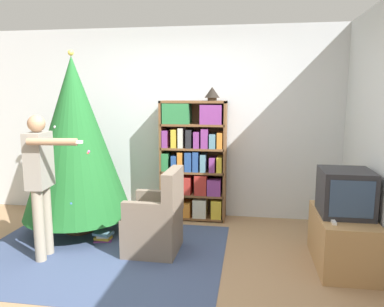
# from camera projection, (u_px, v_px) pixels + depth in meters

# --- Properties ---
(ground_plane) EXTENTS (14.00, 14.00, 0.00)m
(ground_plane) POSITION_uv_depth(u_px,v_px,m) (145.00, 275.00, 3.56)
(ground_plane) COLOR #9E7A56
(wall_back) EXTENTS (8.00, 0.10, 2.60)m
(wall_back) POSITION_uv_depth(u_px,v_px,m) (182.00, 123.00, 5.24)
(wall_back) COLOR silver
(wall_back) RESTS_ON ground_plane
(area_rug) EXTENTS (2.66, 2.05, 0.01)m
(area_rug) POSITION_uv_depth(u_px,v_px,m) (100.00, 253.00, 4.04)
(area_rug) COLOR #3D4C70
(area_rug) RESTS_ON ground_plane
(bookshelf) EXTENTS (0.88, 0.31, 1.62)m
(bookshelf) POSITION_uv_depth(u_px,v_px,m) (193.00, 160.00, 5.06)
(bookshelf) COLOR brown
(bookshelf) RESTS_ON ground_plane
(tv_stand) EXTENTS (0.52, 0.94, 0.53)m
(tv_stand) POSITION_uv_depth(u_px,v_px,m) (342.00, 240.00, 3.74)
(tv_stand) COLOR tan
(tv_stand) RESTS_ON ground_plane
(television) EXTENTS (0.48, 0.50, 0.45)m
(television) POSITION_uv_depth(u_px,v_px,m) (345.00, 192.00, 3.66)
(television) COLOR #28282D
(television) RESTS_ON tv_stand
(game_remote) EXTENTS (0.04, 0.12, 0.02)m
(game_remote) POSITION_uv_depth(u_px,v_px,m) (334.00, 222.00, 3.44)
(game_remote) COLOR white
(game_remote) RESTS_ON tv_stand
(christmas_tree) EXTENTS (1.31, 1.31, 2.22)m
(christmas_tree) POSITION_uv_depth(u_px,v_px,m) (75.00, 138.00, 4.52)
(christmas_tree) COLOR #4C3323
(christmas_tree) RESTS_ON ground_plane
(armchair) EXTENTS (0.58, 0.57, 0.92)m
(armchair) POSITION_uv_depth(u_px,v_px,m) (156.00, 223.00, 4.06)
(armchair) COLOR #7A6B5B
(armchair) RESTS_ON ground_plane
(standing_person) EXTENTS (0.66, 0.47, 1.50)m
(standing_person) POSITION_uv_depth(u_px,v_px,m) (41.00, 176.00, 3.82)
(standing_person) COLOR #9E937F
(standing_person) RESTS_ON ground_plane
(table_lamp) EXTENTS (0.20, 0.20, 0.18)m
(table_lamp) POSITION_uv_depth(u_px,v_px,m) (212.00, 93.00, 4.89)
(table_lamp) COLOR #473828
(table_lamp) RESTS_ON bookshelf
(book_pile_near_tree) EXTENTS (0.24, 0.20, 0.11)m
(book_pile_near_tree) POSITION_uv_depth(u_px,v_px,m) (103.00, 236.00, 4.38)
(book_pile_near_tree) COLOR #843889
(book_pile_near_tree) RESTS_ON ground_plane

